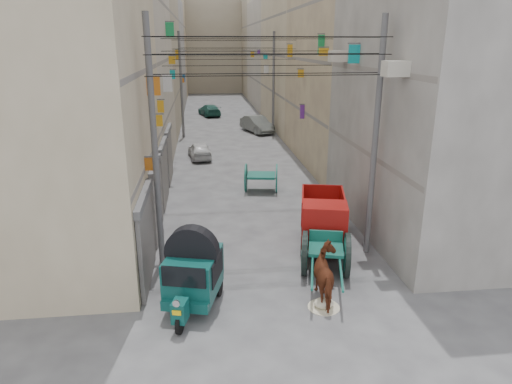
{
  "coord_description": "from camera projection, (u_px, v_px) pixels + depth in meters",
  "views": [
    {
      "loc": [
        -2.08,
        -8.34,
        7.11
      ],
      "look_at": [
        -0.33,
        6.5,
        2.23
      ],
      "focal_mm": 32.0,
      "sensor_mm": 36.0,
      "label": 1
    }
  ],
  "objects": [
    {
      "name": "utility_poles",
      "position": [
        240.0,
        103.0,
        25.12
      ],
      "size": [
        7.4,
        22.2,
        8.0
      ],
      "color": "#525255",
      "rests_on": "ground"
    },
    {
      "name": "building_row_left",
      "position": [
        131.0,
        51.0,
        39.64
      ],
      "size": [
        8.0,
        62.0,
        14.0
      ],
      "color": "#C2B293",
      "rests_on": "ground"
    },
    {
      "name": "overhead_cables",
      "position": [
        243.0,
        51.0,
        21.81
      ],
      "size": [
        7.4,
        22.52,
        1.12
      ],
      "color": "black",
      "rests_on": "ground"
    },
    {
      "name": "auto_rickshaw",
      "position": [
        193.0,
        271.0,
        12.68
      ],
      "size": [
        1.93,
        2.7,
        1.83
      ],
      "rotation": [
        0.0,
        0.0,
        -0.26
      ],
      "color": "black",
      "rests_on": "ground"
    },
    {
      "name": "ground",
      "position": [
        304.0,
        374.0,
        10.31
      ],
      "size": [
        140.0,
        140.0,
        0.0
      ],
      "primitive_type": "plane",
      "color": "#434346",
      "rests_on": "ground"
    },
    {
      "name": "second_cart",
      "position": [
        261.0,
        177.0,
        22.76
      ],
      "size": [
        1.83,
        1.68,
        1.43
      ],
      "rotation": [
        0.0,
        0.0,
        -0.17
      ],
      "color": "#14594C",
      "rests_on": "ground"
    },
    {
      "name": "feed_sack",
      "position": [
        324.0,
        303.0,
        12.86
      ],
      "size": [
        0.57,
        0.45,
        0.28
      ],
      "primitive_type": "ellipsoid",
      "color": "beige",
      "rests_on": "ground"
    },
    {
      "name": "tonga_cart",
      "position": [
        326.0,
        253.0,
        14.5
      ],
      "size": [
        1.93,
        3.39,
        1.44
      ],
      "rotation": [
        0.0,
        0.0,
        -0.24
      ],
      "color": "black",
      "rests_on": "ground"
    },
    {
      "name": "building_row_right",
      "position": [
        311.0,
        51.0,
        41.42
      ],
      "size": [
        8.0,
        62.0,
        14.0
      ],
      "color": "#A5A09A",
      "rests_on": "ground"
    },
    {
      "name": "shutters_left",
      "position": [
        161.0,
        183.0,
        19.21
      ],
      "size": [
        0.18,
        14.4,
        2.88
      ],
      "color": "#525257",
      "rests_on": "ground"
    },
    {
      "name": "distant_car_green",
      "position": [
        209.0,
        110.0,
        46.87
      ],
      "size": [
        2.54,
        4.26,
        1.16
      ],
      "primitive_type": "imported",
      "rotation": [
        0.0,
        0.0,
        3.39
      ],
      "color": "#1B5045",
      "rests_on": "ground"
    },
    {
      "name": "distant_car_white",
      "position": [
        200.0,
        150.0,
        29.41
      ],
      "size": [
        1.69,
        3.32,
        1.08
      ],
      "primitive_type": "imported",
      "rotation": [
        0.0,
        0.0,
        3.27
      ],
      "color": "silver",
      "rests_on": "ground"
    },
    {
      "name": "mini_truck",
      "position": [
        323.0,
        223.0,
        16.41
      ],
      "size": [
        2.29,
        3.74,
        1.96
      ],
      "rotation": [
        0.0,
        0.0,
        -0.22
      ],
      "color": "black",
      "rests_on": "ground"
    },
    {
      "name": "horse",
      "position": [
        329.0,
        276.0,
        13.06
      ],
      "size": [
        0.89,
        1.85,
        1.54
      ],
      "primitive_type": "imported",
      "rotation": [
        0.0,
        0.0,
        3.11
      ],
      "color": "brown",
      "rests_on": "ground"
    },
    {
      "name": "distant_car_grey",
      "position": [
        257.0,
        124.0,
        38.09
      ],
      "size": [
        2.67,
        4.32,
        1.34
      ],
      "primitive_type": "imported",
      "rotation": [
        0.0,
        0.0,
        0.33
      ],
      "color": "#505452",
      "rests_on": "ground"
    },
    {
      "name": "signboards",
      "position": [
        234.0,
        103.0,
        29.69
      ],
      "size": [
        8.22,
        40.52,
        5.67
      ],
      "color": "#0E979B",
      "rests_on": "ground"
    },
    {
      "name": "end_cap_building",
      "position": [
        213.0,
        48.0,
        70.6
      ],
      "size": [
        22.0,
        10.0,
        13.0
      ],
      "primitive_type": "cube",
      "color": "#9F957D",
      "rests_on": "ground"
    },
    {
      "name": "ac_units",
      "position": [
        367.0,
        34.0,
        15.65
      ],
      "size": [
        0.7,
        6.55,
        3.35
      ],
      "color": "#BDB8A9",
      "rests_on": "ground"
    }
  ]
}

